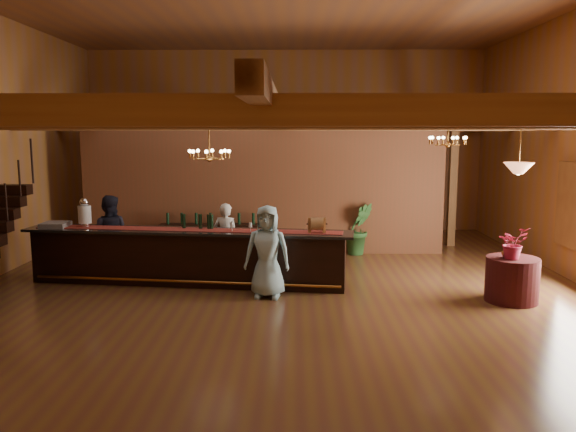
{
  "coord_description": "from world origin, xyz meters",
  "views": [
    {
      "loc": [
        0.27,
        -10.45,
        3.0
      ],
      "look_at": [
        0.15,
        0.74,
        1.35
      ],
      "focal_mm": 35.0,
      "sensor_mm": 36.0,
      "label": 1
    }
  ],
  "objects_px": {
    "tasting_bar": "(188,256)",
    "beverage_dispenser": "(85,213)",
    "chandelier_right": "(448,140)",
    "bartender": "(226,238)",
    "staff_second": "(110,235)",
    "round_table": "(512,280)",
    "guest": "(267,252)",
    "backbar_shelf": "(218,240)",
    "pendant_lamp": "(519,168)",
    "floor_plant": "(359,229)",
    "raffle_drum": "(317,224)",
    "chandelier_left": "(209,154)"
  },
  "relations": [
    {
      "from": "tasting_bar",
      "to": "beverage_dispenser",
      "type": "relative_size",
      "value": 11.1
    },
    {
      "from": "chandelier_right",
      "to": "bartender",
      "type": "distance_m",
      "value": 5.2
    },
    {
      "from": "beverage_dispenser",
      "to": "staff_second",
      "type": "bearing_deg",
      "value": 49.97
    },
    {
      "from": "round_table",
      "to": "guest",
      "type": "distance_m",
      "value": 4.44
    },
    {
      "from": "backbar_shelf",
      "to": "pendant_lamp",
      "type": "bearing_deg",
      "value": -33.04
    },
    {
      "from": "pendant_lamp",
      "to": "bartender",
      "type": "bearing_deg",
      "value": 159.61
    },
    {
      "from": "chandelier_right",
      "to": "pendant_lamp",
      "type": "xyz_separation_m",
      "value": [
        0.63,
        -2.28,
        -0.45
      ]
    },
    {
      "from": "pendant_lamp",
      "to": "floor_plant",
      "type": "xyz_separation_m",
      "value": [
        -2.3,
        3.96,
        -1.75
      ]
    },
    {
      "from": "tasting_bar",
      "to": "backbar_shelf",
      "type": "height_order",
      "value": "tasting_bar"
    },
    {
      "from": "tasting_bar",
      "to": "beverage_dispenser",
      "type": "bearing_deg",
      "value": 178.58
    },
    {
      "from": "backbar_shelf",
      "to": "staff_second",
      "type": "height_order",
      "value": "staff_second"
    },
    {
      "from": "beverage_dispenser",
      "to": "tasting_bar",
      "type": "bearing_deg",
      "value": -8.34
    },
    {
      "from": "tasting_bar",
      "to": "guest",
      "type": "height_order",
      "value": "guest"
    },
    {
      "from": "raffle_drum",
      "to": "floor_plant",
      "type": "bearing_deg",
      "value": 69.7
    },
    {
      "from": "backbar_shelf",
      "to": "chandelier_left",
      "type": "xyz_separation_m",
      "value": [
        0.22,
        -2.59,
        2.21
      ]
    },
    {
      "from": "beverage_dispenser",
      "to": "round_table",
      "type": "xyz_separation_m",
      "value": [
        8.2,
        -1.45,
        -0.99
      ]
    },
    {
      "from": "tasting_bar",
      "to": "bartender",
      "type": "bearing_deg",
      "value": 59.0
    },
    {
      "from": "raffle_drum",
      "to": "backbar_shelf",
      "type": "relative_size",
      "value": 0.12
    },
    {
      "from": "chandelier_right",
      "to": "bartender",
      "type": "relative_size",
      "value": 0.52
    },
    {
      "from": "chandelier_left",
      "to": "guest",
      "type": "bearing_deg",
      "value": -36.87
    },
    {
      "from": "backbar_shelf",
      "to": "guest",
      "type": "height_order",
      "value": "guest"
    },
    {
      "from": "round_table",
      "to": "floor_plant",
      "type": "relative_size",
      "value": 0.71
    },
    {
      "from": "pendant_lamp",
      "to": "bartender",
      "type": "height_order",
      "value": "pendant_lamp"
    },
    {
      "from": "raffle_drum",
      "to": "chandelier_left",
      "type": "height_order",
      "value": "chandelier_left"
    },
    {
      "from": "staff_second",
      "to": "guest",
      "type": "bearing_deg",
      "value": 152.75
    },
    {
      "from": "backbar_shelf",
      "to": "bartender",
      "type": "bearing_deg",
      "value": -77.03
    },
    {
      "from": "chandelier_left",
      "to": "floor_plant",
      "type": "relative_size",
      "value": 0.62
    },
    {
      "from": "round_table",
      "to": "bartender",
      "type": "height_order",
      "value": "bartender"
    },
    {
      "from": "raffle_drum",
      "to": "tasting_bar",
      "type": "bearing_deg",
      "value": 171.95
    },
    {
      "from": "backbar_shelf",
      "to": "round_table",
      "type": "relative_size",
      "value": 3.07
    },
    {
      "from": "beverage_dispenser",
      "to": "pendant_lamp",
      "type": "height_order",
      "value": "pendant_lamp"
    },
    {
      "from": "chandelier_right",
      "to": "tasting_bar",
      "type": "bearing_deg",
      "value": -168.11
    },
    {
      "from": "backbar_shelf",
      "to": "chandelier_right",
      "type": "relative_size",
      "value": 3.56
    },
    {
      "from": "round_table",
      "to": "staff_second",
      "type": "bearing_deg",
      "value": 166.58
    },
    {
      "from": "beverage_dispenser",
      "to": "chandelier_right",
      "type": "xyz_separation_m",
      "value": [
        7.57,
        0.83,
        1.46
      ]
    },
    {
      "from": "floor_plant",
      "to": "beverage_dispenser",
      "type": "bearing_deg",
      "value": -156.96
    },
    {
      "from": "backbar_shelf",
      "to": "bartender",
      "type": "xyz_separation_m",
      "value": [
        0.41,
        -1.69,
        0.37
      ]
    },
    {
      "from": "chandelier_right",
      "to": "floor_plant",
      "type": "relative_size",
      "value": 0.62
    },
    {
      "from": "backbar_shelf",
      "to": "staff_second",
      "type": "xyz_separation_m",
      "value": [
        -2.06,
        -1.81,
        0.45
      ]
    },
    {
      "from": "round_table",
      "to": "bartender",
      "type": "bearing_deg",
      "value": 159.61
    },
    {
      "from": "tasting_bar",
      "to": "raffle_drum",
      "type": "relative_size",
      "value": 19.59
    },
    {
      "from": "staff_second",
      "to": "beverage_dispenser",
      "type": "bearing_deg",
      "value": 48.27
    },
    {
      "from": "staff_second",
      "to": "guest",
      "type": "xyz_separation_m",
      "value": [
        3.44,
        -1.64,
        0.0
      ]
    },
    {
      "from": "backbar_shelf",
      "to": "round_table",
      "type": "distance_m",
      "value": 6.86
    },
    {
      "from": "beverage_dispenser",
      "to": "backbar_shelf",
      "type": "xyz_separation_m",
      "value": [
        2.41,
        2.23,
        -0.99
      ]
    },
    {
      "from": "raffle_drum",
      "to": "bartender",
      "type": "relative_size",
      "value": 0.22
    },
    {
      "from": "guest",
      "to": "chandelier_right",
      "type": "bearing_deg",
      "value": 35.69
    },
    {
      "from": "chandelier_right",
      "to": "guest",
      "type": "distance_m",
      "value": 4.74
    },
    {
      "from": "chandelier_left",
      "to": "chandelier_right",
      "type": "bearing_deg",
      "value": 13.51
    },
    {
      "from": "bartender",
      "to": "floor_plant",
      "type": "bearing_deg",
      "value": -134.53
    }
  ]
}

